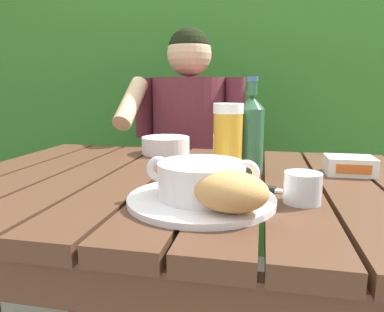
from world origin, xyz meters
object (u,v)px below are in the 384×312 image
Objects in this scene: serving_plate at (201,199)px; butter_tub at (350,165)px; person_eating at (187,147)px; table_knife at (274,190)px; bread_roll at (231,192)px; diner_bowl at (166,145)px; water_glass_small at (302,188)px; beer_bottle at (251,133)px; beer_glass at (228,141)px; chair_near_diner at (196,191)px; soup_bowl at (201,178)px.

butter_tub is (0.33, 0.29, 0.02)m from serving_plate.
table_knife is at bearing -64.63° from person_eating.
serving_plate is 2.10× the size of bread_roll.
butter_tub is 0.57m from diner_bowl.
water_glass_small reaches higher than diner_bowl.
person_eating reaches higher than beer_bottle.
bread_roll is at bearing -83.06° from beer_glass.
bread_roll is 0.19m from table_knife.
chair_near_diner reaches higher than bread_roll.
diner_bowl is at bearing 131.83° from table_knife.
bread_roll is 1.16× the size of butter_tub.
beer_bottle is 0.19m from table_knife.
diner_bowl is (-0.29, 0.23, -0.08)m from beer_bottle.
beer_glass is at bearing 82.18° from serving_plate.
table_knife is 0.95× the size of diner_bowl.
soup_bowl is at bearing -75.96° from serving_plate.
beer_bottle is at bearing 86.56° from bread_roll.
person_eating is 0.89m from water_glass_small.
bread_roll is at bearing -139.49° from water_glass_small.
table_knife is 0.52m from diner_bowl.
beer_glass reaches higher than soup_bowl.
chair_near_diner reaches higher than beer_glass.
bread_roll reaches higher than water_glass_small.
bread_roll is at bearing -64.21° from diner_bowl.
soup_bowl is 0.44m from butter_tub.
butter_tub is (0.14, 0.26, -0.01)m from water_glass_small.
diner_bowl reaches higher than serving_plate.
diner_bowl is (0.00, -0.35, 0.06)m from person_eating.
soup_bowl is 1.36× the size of diner_bowl.
bread_roll is (0.27, -0.91, 0.08)m from person_eating.
beer_glass reaches higher than diner_bowl.
person_eating is 0.86m from soup_bowl.
water_glass_small is (0.19, 0.04, -0.02)m from soup_bowl.
beer_bottle reaches higher than table_knife.
beer_glass is at bearing -69.19° from person_eating.
diner_bowl is at bearing 141.48° from beer_bottle.
serving_plate is 0.53m from diner_bowl.
soup_bowl is 0.19m from water_glass_small.
serving_plate is at bearing -107.90° from beer_bottle.
chair_near_diner is 0.32m from person_eating.
butter_tub is at bearing -19.47° from diner_bowl.
person_eating is 0.66m from beer_bottle.
beer_glass reaches higher than serving_plate.
person_eating is 0.86m from serving_plate.
chair_near_diner is at bearing 89.18° from person_eating.
beer_glass is at bearing -49.71° from diner_bowl.
butter_tub is (0.54, -0.54, 0.06)m from person_eating.
water_glass_small is at bearing 40.51° from bread_roll.
beer_bottle is 0.26m from butter_tub.
serving_plate is 1.88× the size of table_knife.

